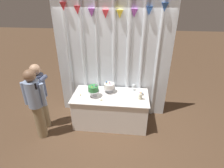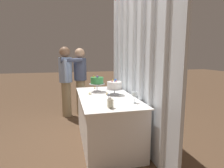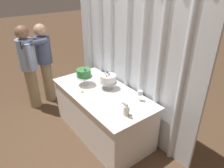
{
  "view_description": "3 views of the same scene",
  "coord_description": "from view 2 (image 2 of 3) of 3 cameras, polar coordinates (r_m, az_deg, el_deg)",
  "views": [
    {
      "loc": [
        0.39,
        -3.23,
        2.76
      ],
      "look_at": [
        0.03,
        0.17,
        0.98
      ],
      "focal_mm": 28.39,
      "sensor_mm": 36.0,
      "label": 1
    },
    {
      "loc": [
        2.78,
        -0.49,
        1.38
      ],
      "look_at": [
        -0.17,
        0.24,
        0.89
      ],
      "focal_mm": 29.85,
      "sensor_mm": 36.0,
      "label": 2
    },
    {
      "loc": [
        2.2,
        -1.37,
        2.25
      ],
      "look_at": [
        0.12,
        0.2,
        0.89
      ],
      "focal_mm": 33.26,
      "sensor_mm": 36.0,
      "label": 3
    }
  ],
  "objects": [
    {
      "name": "ground_plane",
      "position": [
        3.14,
        -3.66,
        -16.98
      ],
      "size": [
        24.0,
        24.0,
        0.0
      ],
      "primitive_type": "plane",
      "color": "brown"
    },
    {
      "name": "draped_curtain",
      "position": [
        2.98,
        6.99,
        11.33
      ],
      "size": [
        2.58,
        0.15,
        2.89
      ],
      "color": "silver",
      "rests_on": "ground_plane"
    },
    {
      "name": "cake_table",
      "position": [
        3.02,
        -1.83,
        -10.49
      ],
      "size": [
        1.67,
        0.82,
        0.74
      ],
      "color": "white",
      "rests_on": "ground_plane"
    },
    {
      "name": "cake_display_nearleft",
      "position": [
        3.22,
        -4.62,
        0.86
      ],
      "size": [
        0.27,
        0.27,
        0.29
      ],
      "color": "silver",
      "rests_on": "cake_table"
    },
    {
      "name": "cake_display_nearright",
      "position": [
        2.97,
        0.75,
        -0.58
      ],
      "size": [
        0.27,
        0.27,
        0.25
      ],
      "color": "#B2B2B7",
      "rests_on": "cake_table"
    },
    {
      "name": "wine_glass",
      "position": [
        2.5,
        6.86,
        -3.24
      ],
      "size": [
        0.07,
        0.07,
        0.15
      ],
      "color": "silver",
      "rests_on": "cake_table"
    },
    {
      "name": "flower_vase",
      "position": [
        2.26,
        -0.61,
        -5.44
      ],
      "size": [
        0.11,
        0.09,
        0.19
      ],
      "color": "beige",
      "rests_on": "cake_table"
    },
    {
      "name": "tealight_far_left",
      "position": [
        3.54,
        -5.31,
        -1.24
      ],
      "size": [
        0.04,
        0.04,
        0.04
      ],
      "color": "beige",
      "rests_on": "cake_table"
    },
    {
      "name": "tealight_near_left",
      "position": [
        3.04,
        -6.78,
        -2.99
      ],
      "size": [
        0.05,
        0.05,
        0.04
      ],
      "color": "beige",
      "rests_on": "cake_table"
    },
    {
      "name": "guest_girl_blue_dress",
      "position": [
        4.29,
        -9.77,
        2.0
      ],
      "size": [
        0.44,
        0.58,
        1.52
      ],
      "color": "#9E8966",
      "rests_on": "ground_plane"
    },
    {
      "name": "guest_man_dark_suit",
      "position": [
        4.21,
        -13.99,
        1.82
      ],
      "size": [
        0.45,
        0.29,
        1.54
      ],
      "color": "#9E8966",
      "rests_on": "ground_plane"
    }
  ]
}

